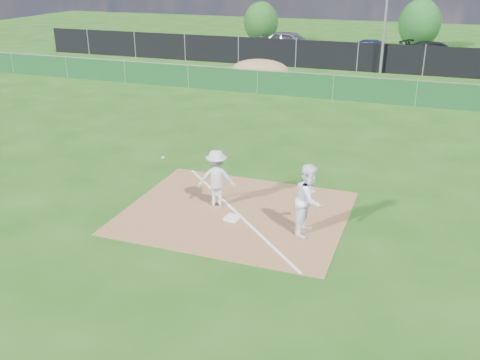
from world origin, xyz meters
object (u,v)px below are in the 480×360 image
at_px(light_pole, 387,6).
at_px(tree_left, 261,22).
at_px(tree_mid, 420,23).
at_px(first_base, 232,218).
at_px(car_right, 436,53).
at_px(runner, 309,199).
at_px(play_at_first, 217,178).
at_px(car_left, 290,42).
at_px(car_mid, 375,51).

height_order(light_pole, tree_left, light_pole).
bearing_deg(tree_mid, first_base, -95.16).
bearing_deg(car_right, runner, -160.96).
bearing_deg(car_right, light_pole, 172.83).
bearing_deg(light_pole, first_base, -93.70).
distance_m(play_at_first, runner, 2.90).
distance_m(play_at_first, tree_mid, 32.96).
height_order(runner, tree_left, tree_left).
distance_m(car_left, car_mid, 6.66).
relative_size(light_pole, runner, 4.27).
relative_size(car_left, car_right, 1.01).
height_order(first_base, car_right, car_right).
xyz_separation_m(first_base, tree_mid, (3.02, 33.45, 1.92)).
bearing_deg(car_mid, runner, -173.44).
bearing_deg(play_at_first, first_base, -44.12).
relative_size(runner, car_left, 0.39).
bearing_deg(first_base, car_right, 80.57).
bearing_deg(car_right, play_at_first, -167.04).
relative_size(tree_left, tree_mid, 0.89).
xyz_separation_m(runner, tree_mid, (0.95, 33.47, 1.04)).
bearing_deg(first_base, tree_mid, 84.84).
relative_size(play_at_first, tree_left, 0.70).
relative_size(first_base, car_right, 0.08).
distance_m(runner, car_mid, 26.59).
bearing_deg(play_at_first, car_right, 78.77).
distance_m(car_left, car_right, 10.50).
bearing_deg(tree_mid, tree_left, -174.11).
bearing_deg(runner, car_right, -4.09).
xyz_separation_m(first_base, play_at_first, (-0.74, 0.72, 0.78)).
distance_m(car_mid, tree_left, 11.66).
distance_m(car_left, tree_left, 5.65).
xyz_separation_m(car_left, car_mid, (6.51, -1.41, -0.13)).
xyz_separation_m(runner, car_right, (2.45, 27.24, -0.23)).
distance_m(light_pole, tree_mid, 11.58).
bearing_deg(light_pole, runner, -88.36).
xyz_separation_m(light_pole, first_base, (-1.43, -22.15, -3.94)).
bearing_deg(car_mid, car_left, 81.09).
bearing_deg(runner, first_base, 90.48).
xyz_separation_m(car_left, tree_mid, (8.97, 5.51, 1.14)).
bearing_deg(car_right, tree_left, 94.99).
distance_m(car_right, tree_mid, 6.53).
bearing_deg(tree_mid, car_mid, -109.61).
bearing_deg(first_base, car_left, 102.02).
distance_m(light_pole, play_at_first, 21.78).
xyz_separation_m(play_at_first, car_left, (-5.21, 27.22, -0.00)).
distance_m(first_base, tree_left, 33.59).
xyz_separation_m(car_left, car_right, (10.47, -0.72, -0.13)).
height_order(runner, car_mid, runner).
height_order(light_pole, play_at_first, light_pole).
relative_size(light_pole, tree_mid, 2.08).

